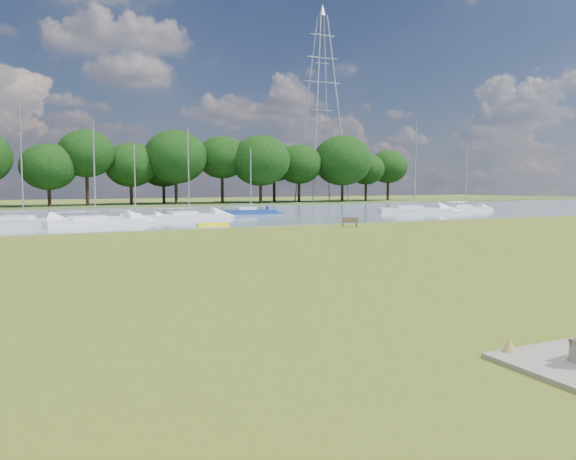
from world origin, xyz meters
name	(u,v)px	position (x,y,z in m)	size (l,w,h in m)	color
ground	(306,269)	(0.00, 0.00, 0.00)	(220.00, 220.00, 0.00)	brown
river	(134,216)	(0.00, 42.00, 0.00)	(220.00, 40.00, 0.10)	slate
far_bank	(101,206)	(0.00, 72.00, 0.00)	(220.00, 20.00, 0.40)	#4C6626
riverbank_bench	(350,222)	(13.55, 18.67, 0.40)	(1.36, 0.88, 0.81)	brown
kayak	(213,224)	(3.40, 24.00, 0.18)	(2.68, 0.63, 0.27)	#FFF706
pylon	(322,81)	(38.66, 70.00, 22.00)	(7.38, 5.18, 35.39)	#90949A
tree_line	(71,161)	(-4.55, 68.00, 6.90)	(132.56, 9.63, 11.65)	black
sailboat_1	(250,210)	(12.66, 39.22, 0.53)	(6.10, 2.57, 7.52)	navy
sailboat_2	(95,220)	(-5.58, 28.51, 0.54)	(8.44, 3.75, 8.70)	silver
sailboat_4	(414,208)	(31.36, 33.30, 0.58)	(8.82, 5.30, 10.88)	silver
sailboat_5	(23,219)	(-11.09, 31.61, 0.56)	(7.33, 4.70, 10.26)	silver
sailboat_6	(465,207)	(39.75, 33.80, 0.54)	(6.67, 2.82, 8.65)	silver
sailboat_7	(135,216)	(-1.47, 32.98, 0.49)	(5.62, 1.79, 7.19)	silver
sailboat_8	(188,215)	(3.79, 33.37, 0.52)	(7.51, 2.37, 8.96)	silver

